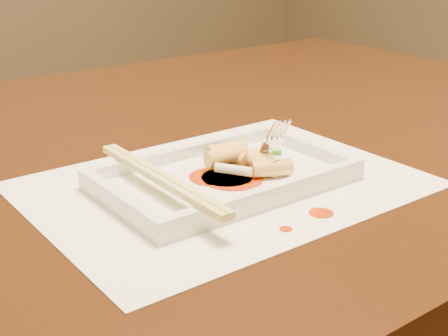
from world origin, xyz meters
TOP-DOWN VIEW (x-y plane):
  - table at (0.00, 0.00)m, footprint 1.40×0.90m
  - placemat at (-0.06, -0.17)m, footprint 0.40×0.30m
  - sauce_splatter_a at (-0.03, -0.29)m, footprint 0.02×0.02m
  - sauce_splatter_b at (-0.08, -0.29)m, footprint 0.01×0.01m
  - plate_base at (-0.06, -0.17)m, footprint 0.26×0.16m
  - plate_rim_far at (-0.06, -0.10)m, footprint 0.26×0.01m
  - plate_rim_near at (-0.06, -0.25)m, footprint 0.26×0.01m
  - plate_rim_left at (-0.18, -0.17)m, footprint 0.01×0.14m
  - plate_rim_right at (0.06, -0.17)m, footprint 0.01×0.14m
  - veg_piece at (-0.02, -0.13)m, footprint 0.04×0.03m
  - scallion_white at (-0.06, -0.19)m, footprint 0.03×0.04m
  - scallion_green at (-0.02, -0.15)m, footprint 0.07×0.06m
  - chopstick_a at (-0.14, -0.17)m, footprint 0.01×0.22m
  - chopstick_b at (-0.13, -0.17)m, footprint 0.01×0.22m
  - fork at (0.01, -0.16)m, footprint 0.09×0.10m
  - sauce_blob_0 at (-0.07, -0.17)m, footprint 0.05×0.05m
  - sauce_blob_1 at (-0.06, -0.19)m, footprint 0.06×0.06m
  - sauce_blob_2 at (-0.06, -0.18)m, footprint 0.05×0.05m
  - rice_cake_0 at (-0.03, -0.15)m, footprint 0.03×0.05m
  - rice_cake_1 at (-0.02, -0.18)m, footprint 0.03×0.05m
  - rice_cake_2 at (-0.04, -0.15)m, footprint 0.05×0.02m
  - rice_cake_3 at (-0.01, -0.19)m, footprint 0.02×0.05m
  - rice_cake_4 at (-0.01, -0.17)m, footprint 0.03×0.04m
  - rice_cake_5 at (-0.05, -0.16)m, footprint 0.05×0.02m
  - rice_cake_6 at (-0.02, -0.21)m, footprint 0.05×0.03m

SIDE VIEW (x-z plane):
  - table at x=0.00m, z-range 0.27..1.02m
  - placemat at x=-0.06m, z-range 0.75..0.75m
  - sauce_splatter_a at x=-0.03m, z-range 0.75..0.75m
  - sauce_splatter_b at x=-0.08m, z-range 0.75..0.75m
  - plate_base at x=-0.06m, z-range 0.75..0.76m
  - sauce_blob_0 at x=-0.07m, z-range 0.76..0.76m
  - sauce_blob_1 at x=-0.06m, z-range 0.76..0.76m
  - sauce_blob_2 at x=-0.06m, z-range 0.76..0.76m
  - plate_rim_far at x=-0.06m, z-range 0.76..0.77m
  - plate_rim_near at x=-0.06m, z-range 0.76..0.77m
  - plate_rim_left at x=-0.18m, z-range 0.76..0.77m
  - plate_rim_right at x=0.06m, z-range 0.76..0.77m
  - veg_piece at x=-0.02m, z-range 0.76..0.77m
  - rice_cake_0 at x=-0.03m, z-range 0.76..0.78m
  - rice_cake_1 at x=-0.02m, z-range 0.76..0.78m
  - rice_cake_3 at x=-0.01m, z-range 0.76..0.78m
  - rice_cake_4 at x=-0.01m, z-range 0.76..0.78m
  - rice_cake_6 at x=-0.02m, z-range 0.76..0.78m
  - scallion_white at x=-0.06m, z-range 0.77..0.78m
  - scallion_green at x=-0.02m, z-range 0.77..0.78m
  - rice_cake_2 at x=-0.04m, z-range 0.77..0.79m
  - rice_cake_5 at x=-0.05m, z-range 0.77..0.79m
  - chopstick_a at x=-0.14m, z-range 0.77..0.78m
  - chopstick_b at x=-0.13m, z-range 0.77..0.78m
  - fork at x=0.01m, z-range 0.76..0.90m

